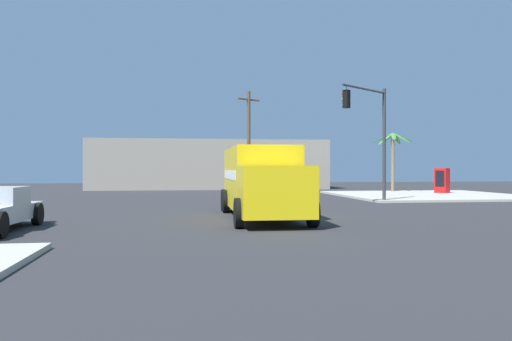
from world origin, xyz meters
The scene contains 8 objects.
ground_plane centered at (0.00, 0.00, 0.00)m, with size 100.00×100.00×0.00m, color #2B2B2D.
sidewalk_corner_far centered at (13.27, 13.27, 0.07)m, with size 12.27×12.27×0.14m, color #B2ADA0.
delivery_truck centered at (-0.81, -0.17, 1.48)m, with size 2.89×8.54×2.81m.
traffic_light_primary centered at (6.65, 6.93, 4.36)m, with size 3.47×2.68×6.45m.
vending_machine_red centered at (15.28, 15.03, 1.07)m, with size 1.14×1.17×1.85m.
palm_tree_far centered at (12.90, 18.44, 3.52)m, with size 3.16×3.30×4.74m.
utility_pole centered at (1.56, 21.26, 4.32)m, with size 1.96×1.21×8.36m.
building_backdrop centered at (-1.29, 28.86, 2.34)m, with size 22.42×6.00×4.68m, color gray.
Camera 1 is at (-3.99, -20.15, 1.96)m, focal length 35.46 mm.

